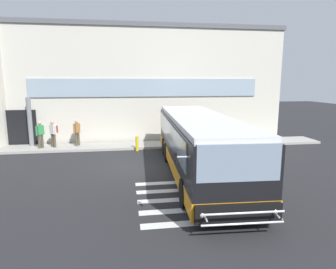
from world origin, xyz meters
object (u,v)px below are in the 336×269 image
(passenger_at_curb_edge, at_px, (77,131))
(safety_bollard_yellow, at_px, (137,144))
(bus_main_foreground, at_px, (198,145))
(entry_support_column, at_px, (30,122))
(passenger_near_column, at_px, (40,133))
(passenger_by_doorway, at_px, (53,132))

(passenger_at_curb_edge, distance_m, safety_bollard_yellow, 4.03)
(bus_main_foreground, distance_m, safety_bollard_yellow, 5.63)
(entry_support_column, xyz_separation_m, passenger_near_column, (0.80, -0.85, -0.61))
(entry_support_column, xyz_separation_m, safety_bollard_yellow, (6.66, -1.80, -1.24))
(passenger_near_column, height_order, passenger_at_curb_edge, same)
(bus_main_foreground, xyz_separation_m, passenger_at_curb_edge, (-6.32, 6.30, -0.25))
(safety_bollard_yellow, bearing_deg, passenger_at_curb_edge, 160.00)
(bus_main_foreground, height_order, passenger_near_column, bus_main_foreground)
(passenger_near_column, relative_size, passenger_by_doorway, 1.00)
(passenger_near_column, xyz_separation_m, safety_bollard_yellow, (5.86, -0.95, -0.63))
(passenger_by_doorway, xyz_separation_m, safety_bollard_yellow, (5.13, -1.13, -0.66))
(bus_main_foreground, bearing_deg, passenger_near_column, 145.10)
(entry_support_column, relative_size, passenger_by_doorway, 1.84)
(entry_support_column, distance_m, passenger_at_curb_edge, 3.01)
(entry_support_column, height_order, passenger_near_column, entry_support_column)
(entry_support_column, distance_m, bus_main_foreground, 11.44)
(passenger_by_doorway, bearing_deg, passenger_near_column, -166.25)
(passenger_by_doorway, relative_size, safety_bollard_yellow, 1.86)
(passenger_by_doorway, relative_size, passenger_at_curb_edge, 1.00)
(bus_main_foreground, relative_size, passenger_by_doorway, 6.83)
(passenger_by_doorway, distance_m, passenger_at_curb_edge, 1.40)
(safety_bollard_yellow, bearing_deg, passenger_by_doorway, 167.53)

